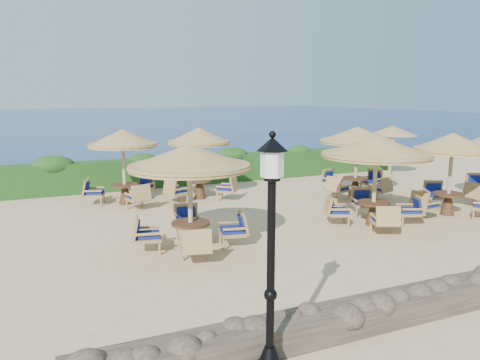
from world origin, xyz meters
TOP-DOWN VIEW (x-y plane):
  - ground at (0.00, 0.00)m, footprint 120.00×120.00m
  - sea at (0.00, 70.00)m, footprint 160.00×160.00m
  - hedge at (0.00, 7.20)m, footprint 18.00×0.90m
  - stone_wall at (0.00, -6.20)m, footprint 15.00×0.65m
  - lamp_post at (-4.80, -6.80)m, footprint 0.44×0.44m
  - extra_parasol at (7.80, 5.20)m, footprint 2.30×2.30m
  - cafe_set_0 at (-4.14, -1.21)m, footprint 3.02×3.02m
  - cafe_set_1 at (1.52, -1.25)m, footprint 3.19×3.19m
  - cafe_set_2 at (4.53, -1.24)m, footprint 2.63×2.77m
  - cafe_set_3 at (-4.75, 4.51)m, footprint 2.70×2.66m
  - cafe_set_4 at (-2.04, 4.27)m, footprint 2.73×2.61m
  - cafe_set_5 at (3.59, 2.33)m, footprint 2.88×2.88m

SIDE VIEW (x-z plane):
  - ground at x=0.00m, z-range 0.00..0.00m
  - sea at x=0.00m, z-range 0.00..0.00m
  - stone_wall at x=0.00m, z-range 0.00..0.44m
  - hedge at x=0.00m, z-range 0.00..1.20m
  - lamp_post at x=-4.80m, z-range -0.10..3.21m
  - cafe_set_4 at x=-2.04m, z-range 0.44..3.10m
  - cafe_set_3 at x=-4.75m, z-range 0.47..3.13m
  - cafe_set_2 at x=4.53m, z-range 0.48..3.13m
  - cafe_set_5 at x=3.59m, z-range 0.50..3.16m
  - cafe_set_0 at x=-4.14m, z-range 0.55..3.21m
  - cafe_set_1 at x=1.52m, z-range 0.59..3.24m
  - extra_parasol at x=7.80m, z-range 0.97..3.37m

